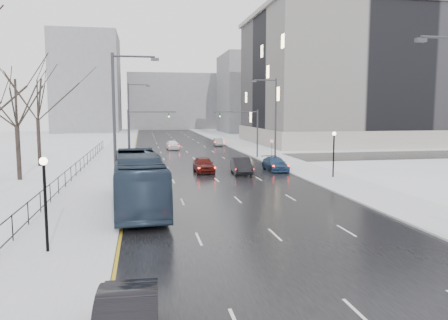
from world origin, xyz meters
TOP-DOWN VIEW (x-y plane):
  - road at (0.00, 60.00)m, footprint 16.00×150.00m
  - cross_road at (0.00, 48.00)m, footprint 130.00×10.00m
  - sidewalk_left at (-10.50, 60.00)m, footprint 5.00×150.00m
  - sidewalk_right at (10.50, 60.00)m, footprint 5.00×150.00m
  - park_strip at (-20.00, 60.00)m, footprint 14.00×150.00m
  - tree_park_d at (-17.80, 34.00)m, footprint 8.75×8.75m
  - tree_park_e at (-18.20, 44.00)m, footprint 9.45×9.45m
  - iron_fence at (-13.00, 30.00)m, footprint 0.06×70.00m
  - streetlight_r_mid at (8.17, 40.00)m, footprint 2.95×0.25m
  - streetlight_l_near at (-8.17, 20.00)m, footprint 2.95×0.25m
  - streetlight_l_far at (-8.17, 52.00)m, footprint 2.95×0.25m
  - lamppost_l at (-11.00, 12.00)m, footprint 0.36×0.36m
  - lamppost_r_mid at (11.00, 30.00)m, footprint 0.36×0.36m
  - mast_signal_right at (7.33, 48.00)m, footprint 6.10×0.33m
  - mast_signal_left at (-7.33, 48.00)m, footprint 6.10×0.33m
  - no_uturn_sign at (9.20, 44.00)m, footprint 0.60×0.06m
  - civic_building at (35.00, 72.00)m, footprint 41.00×31.00m
  - bldg_far_right at (28.00, 115.00)m, footprint 24.00×20.00m
  - bldg_far_left at (-22.00, 125.00)m, footprint 18.00×22.00m
  - bldg_far_center at (4.00, 140.00)m, footprint 30.00×18.00m
  - bus at (-7.00, 20.77)m, footprint 3.66×13.10m
  - sedan_center_near at (-0.50, 36.18)m, footprint 1.93×4.72m
  - sedan_right_near at (3.11, 34.50)m, footprint 2.05×5.03m
  - sedan_right_far at (7.20, 36.08)m, footprint 2.00×4.89m
  - sedan_center_far at (-1.88, 62.69)m, footprint 2.10×4.59m
  - sedan_right_distant at (6.63, 68.40)m, footprint 1.54×4.06m

SIDE VIEW (x-z plane):
  - tree_park_d at x=-17.80m, z-range -6.25..6.25m
  - tree_park_e at x=-18.20m, z-range -6.75..6.75m
  - road at x=0.00m, z-range 0.00..0.04m
  - cross_road at x=0.00m, z-range 0.00..0.04m
  - park_strip at x=-20.00m, z-range 0.00..0.12m
  - sidewalk_left at x=-10.50m, z-range 0.00..0.16m
  - sidewalk_right at x=10.50m, z-range 0.00..0.16m
  - sedan_right_distant at x=6.63m, z-range 0.04..1.36m
  - sedan_right_far at x=7.20m, z-range 0.04..1.46m
  - sedan_center_far at x=-1.88m, z-range 0.04..1.57m
  - sedan_center_near at x=-0.50m, z-range 0.04..1.64m
  - sedan_right_near at x=3.11m, z-range 0.04..1.66m
  - iron_fence at x=-13.00m, z-range 0.26..1.56m
  - bus at x=-7.00m, z-range 0.04..3.65m
  - no_uturn_sign at x=9.20m, z-range 0.95..3.65m
  - lamppost_l at x=-11.00m, z-range 0.80..5.08m
  - lamppost_r_mid at x=11.00m, z-range 0.80..5.08m
  - mast_signal_right at x=7.33m, z-range 0.86..7.36m
  - mast_signal_left at x=-7.33m, z-range 0.86..7.36m
  - streetlight_r_mid at x=8.17m, z-range 0.62..10.62m
  - streetlight_l_near at x=-8.17m, z-range 0.62..10.62m
  - streetlight_l_far at x=-8.17m, z-range 0.62..10.62m
  - bldg_far_center at x=4.00m, z-range 0.00..18.00m
  - bldg_far_right at x=28.00m, z-range 0.00..22.00m
  - civic_building at x=35.00m, z-range -1.19..23.61m
  - bldg_far_left at x=-22.00m, z-range 0.00..28.00m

